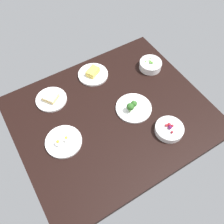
{
  "coord_description": "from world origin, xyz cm",
  "views": [
    {
      "loc": [
        43.94,
        71.87,
        131.0
      ],
      "look_at": [
        0.0,
        0.0,
        6.0
      ],
      "focal_mm": 39.68,
      "sensor_mm": 36.0,
      "label": 1
    }
  ],
  "objects": [
    {
      "name": "dining_table",
      "position": [
        0.0,
        0.0,
        2.0
      ],
      "size": [
        116.55,
        98.12,
        4.0
      ],
      "primitive_type": "cube",
      "color": "black",
      "rests_on": "ground"
    },
    {
      "name": "plate_eggs",
      "position": [
        33.8,
        2.26,
        5.14
      ],
      "size": [
        20.92,
        20.92,
        4.87
      ],
      "color": "white",
      "rests_on": "dining_table"
    },
    {
      "name": "plate_sandwich",
      "position": [
        27.53,
        -29.21,
        5.38
      ],
      "size": [
        19.57,
        19.57,
        4.7
      ],
      "color": "white",
      "rests_on": "dining_table"
    },
    {
      "name": "plate_broccoli",
      "position": [
        -13.18,
        3.79,
        5.57
      ],
      "size": [
        22.35,
        22.35,
        7.73
      ],
      "color": "white",
      "rests_on": "dining_table"
    },
    {
      "name": "bowl_berries",
      "position": [
        -22.1,
        27.75,
        6.24
      ],
      "size": [
        16.81,
        16.81,
        5.85
      ],
      "color": "white",
      "rests_on": "dining_table"
    },
    {
      "name": "bowl_peas",
      "position": [
        -43.19,
        -19.39,
        6.92
      ],
      "size": [
        15.42,
        15.42,
        6.57
      ],
      "color": "white",
      "rests_on": "dining_table"
    },
    {
      "name": "plate_cheese",
      "position": [
        -5.53,
        -33.96,
        5.46
      ],
      "size": [
        20.41,
        20.41,
        5.52
      ],
      "color": "white",
      "rests_on": "dining_table"
    }
  ]
}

